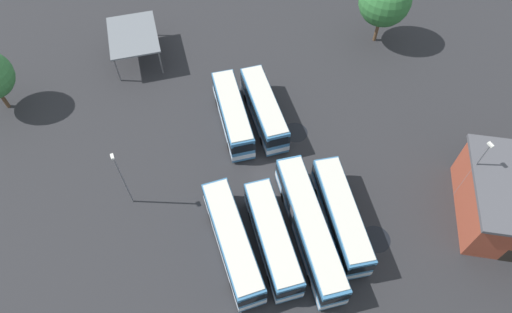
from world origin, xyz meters
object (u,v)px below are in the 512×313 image
(bus_row1_slot0, at_px, (232,241))
(bus_row1_slot3, at_px, (341,215))
(bus_row0_slot2, at_px, (264,109))
(bus_row1_slot1, at_px, (272,238))
(maintenance_shelter, at_px, (133,35))
(bus_row1_slot2, at_px, (309,227))
(bus_row0_slot1, at_px, (233,114))
(lamp_post_near_entrance, at_px, (473,169))
(tree_south_edge, at_px, (385,0))
(lamp_post_far_corner, at_px, (122,178))
(depot_building, at_px, (512,201))

(bus_row1_slot0, height_order, bus_row1_slot3, same)
(bus_row0_slot2, height_order, bus_row1_slot1, same)
(bus_row1_slot3, xyz_separation_m, maintenance_shelter, (-31.30, -11.48, 1.57))
(bus_row1_slot0, distance_m, bus_row1_slot2, 7.18)
(bus_row1_slot0, bearing_deg, bus_row0_slot1, 157.91)
(bus_row1_slot0, bearing_deg, bus_row1_slot3, 80.80)
(lamp_post_near_entrance, xyz_separation_m, tree_south_edge, (-23.66, 5.62, 1.39))
(lamp_post_far_corner, xyz_separation_m, lamp_post_near_entrance, (12.46, 30.22, 0.32))
(bus_row1_slot0, relative_size, bus_row1_slot1, 1.07)
(depot_building, bearing_deg, bus_row1_slot2, -107.04)
(tree_south_edge, bearing_deg, maintenance_shelter, -107.71)
(bus_row1_slot3, bearing_deg, bus_row1_slot1, -94.19)
(bus_row0_slot1, height_order, bus_row0_slot2, same)
(bus_row1_slot1, xyz_separation_m, lamp_post_near_entrance, (2.36, 19.47, 2.80))
(bus_row0_slot1, height_order, tree_south_edge, tree_south_edge)
(lamp_post_far_corner, bearing_deg, depot_building, 63.84)
(lamp_post_near_entrance, height_order, tree_south_edge, tree_south_edge)
(bus_row1_slot1, xyz_separation_m, depot_building, (6.00, 22.04, 0.86))
(bus_row1_slot1, height_order, bus_row1_slot3, same)
(bus_row1_slot2, bearing_deg, bus_row1_slot1, -95.48)
(bus_row1_slot0, bearing_deg, bus_row1_slot2, 77.86)
(maintenance_shelter, bearing_deg, lamp_post_near_entrance, 36.00)
(bus_row1_slot0, relative_size, lamp_post_far_corner, 1.49)
(tree_south_edge, bearing_deg, bus_row1_slot2, -44.82)
(bus_row0_slot1, xyz_separation_m, lamp_post_far_corner, (5.15, -13.03, 2.48))
(bus_row1_slot1, bearing_deg, maintenance_shelter, -171.48)
(bus_row0_slot1, distance_m, lamp_post_near_entrance, 24.77)
(maintenance_shelter, bearing_deg, tree_south_edge, 72.29)
(bus_row0_slot1, distance_m, tree_south_edge, 23.97)
(bus_row1_slot0, relative_size, tree_south_edge, 1.27)
(bus_row1_slot1, relative_size, maintenance_shelter, 1.24)
(bus_row1_slot1, bearing_deg, lamp_post_near_entrance, 83.10)
(maintenance_shelter, relative_size, tree_south_edge, 0.96)
(bus_row0_slot2, height_order, bus_row1_slot3, same)
(bus_row0_slot2, distance_m, bus_row1_slot2, 15.07)
(depot_building, relative_size, tree_south_edge, 1.47)
(bus_row1_slot1, xyz_separation_m, maintenance_shelter, (-30.79, -4.61, 1.57))
(bus_row1_slot0, bearing_deg, maintenance_shelter, -177.73)
(depot_building, distance_m, maintenance_shelter, 45.44)
(maintenance_shelter, xyz_separation_m, lamp_post_near_entrance, (33.15, 24.09, 1.23))
(bus_row0_slot1, xyz_separation_m, lamp_post_near_entrance, (17.61, 17.20, 2.80))
(bus_row0_slot1, distance_m, bus_row0_slot2, 3.56)
(bus_row1_slot0, xyz_separation_m, bus_row1_slot2, (1.51, 7.02, 0.00))
(bus_row1_slot3, height_order, lamp_post_near_entrance, lamp_post_near_entrance)
(bus_row1_slot1, xyz_separation_m, lamp_post_far_corner, (-10.10, -10.75, 2.48))
(bus_row1_slot3, relative_size, lamp_post_far_corner, 1.46)
(bus_row1_slot2, distance_m, lamp_post_far_corner, 17.91)
(bus_row1_slot0, distance_m, bus_row1_slot1, 3.63)
(bus_row1_slot2, xyz_separation_m, lamp_post_far_corner, (-10.45, -14.33, 2.47))
(bus_row1_slot1, height_order, tree_south_edge, tree_south_edge)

